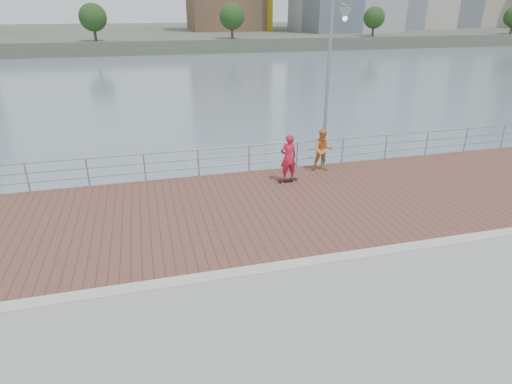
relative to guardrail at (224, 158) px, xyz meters
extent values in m
plane|color=slate|center=(0.00, -7.00, -2.69)|extent=(400.00, 400.00, 0.00)
cube|color=brown|center=(0.00, -3.40, -0.68)|extent=(40.00, 6.80, 0.02)
cube|color=#B7B5AD|center=(0.00, -7.00, -0.66)|extent=(40.00, 0.40, 0.06)
cube|color=#4C5142|center=(0.00, 115.50, -1.44)|extent=(320.00, 95.00, 2.50)
cylinder|color=#8C9EA8|center=(-7.18, 0.00, -0.14)|extent=(0.06, 0.06, 1.10)
cylinder|color=#8C9EA8|center=(-5.13, 0.00, -0.14)|extent=(0.06, 0.06, 1.10)
cylinder|color=#8C9EA8|center=(-3.08, 0.00, -0.14)|extent=(0.06, 0.06, 1.10)
cylinder|color=#8C9EA8|center=(-1.03, 0.00, -0.14)|extent=(0.06, 0.06, 1.10)
cylinder|color=#8C9EA8|center=(1.03, 0.00, -0.14)|extent=(0.06, 0.06, 1.10)
cylinder|color=#8C9EA8|center=(3.08, 0.00, -0.14)|extent=(0.06, 0.06, 1.10)
cylinder|color=#8C9EA8|center=(5.13, 0.00, -0.14)|extent=(0.06, 0.06, 1.10)
cylinder|color=#8C9EA8|center=(7.18, 0.00, -0.14)|extent=(0.06, 0.06, 1.10)
cylinder|color=#8C9EA8|center=(9.24, 0.00, -0.14)|extent=(0.06, 0.06, 1.10)
cylinder|color=#8C9EA8|center=(11.29, 0.00, -0.14)|extent=(0.06, 0.06, 1.10)
cylinder|color=#8C9EA8|center=(13.34, 0.00, -0.14)|extent=(0.06, 0.06, 1.10)
cylinder|color=#8C9EA8|center=(0.00, 0.00, 0.41)|extent=(39.00, 0.05, 0.05)
cylinder|color=#8C9EA8|center=(0.00, 0.00, 0.03)|extent=(39.00, 0.05, 0.05)
cylinder|color=#8C9EA8|center=(0.00, 0.00, -0.33)|extent=(39.00, 0.05, 0.05)
cylinder|color=gray|center=(4.01, -0.50, 2.54)|extent=(0.13, 0.13, 6.47)
cone|color=#B2B2AD|center=(4.01, -1.58, 5.56)|extent=(0.47, 0.47, 0.38)
cube|color=black|center=(2.18, -1.50, -0.60)|extent=(0.77, 0.25, 0.03)
cylinder|color=beige|center=(1.94, -1.58, -0.64)|extent=(0.06, 0.04, 0.06)
cylinder|color=beige|center=(2.42, -1.54, -0.64)|extent=(0.06, 0.04, 0.06)
cylinder|color=beige|center=(1.93, -1.45, -0.64)|extent=(0.06, 0.04, 0.06)
cylinder|color=beige|center=(2.41, -1.41, -0.64)|extent=(0.06, 0.04, 0.06)
imported|color=red|center=(2.18, -1.50, 0.31)|extent=(0.68, 0.48, 1.79)
imported|color=#D7833F|center=(3.94, -0.65, 0.18)|extent=(0.97, 0.84, 1.71)
cylinder|color=#473323|center=(-10.00, 70.00, 1.66)|extent=(0.50, 0.50, 3.71)
sphere|color=#193814|center=(-10.00, 70.00, 3.78)|extent=(4.77, 4.77, 4.77)
cylinder|color=#473323|center=(15.00, 70.00, 1.67)|extent=(0.50, 0.50, 3.71)
sphere|color=#193814|center=(15.00, 70.00, 3.79)|extent=(4.77, 4.77, 4.77)
cylinder|color=#473323|center=(45.00, 70.00, 1.50)|extent=(0.50, 0.50, 3.38)
sphere|color=#193814|center=(45.00, 70.00, 3.42)|extent=(4.34, 4.34, 4.34)
cylinder|color=#473323|center=(80.00, 70.00, 1.49)|extent=(0.50, 0.50, 3.37)
camera|label=1|loc=(-2.87, -15.88, 5.50)|focal=30.00mm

